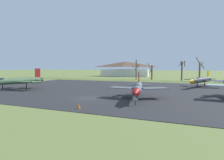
# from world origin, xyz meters

# --- Properties ---
(ground_plane) EXTENTS (600.00, 600.00, 0.00)m
(ground_plane) POSITION_xyz_m (0.00, 0.00, 0.00)
(ground_plane) COLOR olive
(asphalt_apron) EXTENTS (72.17, 47.12, 0.05)m
(asphalt_apron) POSITION_xyz_m (0.00, 14.14, 0.03)
(asphalt_apron) COLOR #28282B
(asphalt_apron) RESTS_ON ground
(grass_verge_strip) EXTENTS (132.17, 12.00, 0.06)m
(grass_verge_strip) POSITION_xyz_m (0.00, 43.69, 0.03)
(grass_verge_strip) COLOR #5A6931
(grass_verge_strip) RESTS_ON ground
(jet_fighter_front_left) EXTENTS (9.72, 12.73, 4.20)m
(jet_fighter_front_left) POSITION_xyz_m (7.67, 2.62, 1.80)
(jet_fighter_front_left) COLOR #565B60
(jet_fighter_front_left) RESTS_ON ground
(info_placard_front_left) EXTENTS (0.65, 0.35, 1.03)m
(info_placard_front_left) POSITION_xyz_m (9.07, -3.05, 0.67)
(info_placard_front_left) COLOR black
(info_placard_front_left) RESTS_ON ground
(jet_fighter_front_right) EXTENTS (9.76, 13.33, 4.13)m
(jet_fighter_front_right) POSITION_xyz_m (16.76, 26.65, 1.89)
(jet_fighter_front_right) COLOR #33383D
(jet_fighter_front_right) RESTS_ON ground
(info_placard_front_right) EXTENTS (0.53, 0.36, 0.93)m
(info_placard_front_right) POSITION_xyz_m (14.40, 19.64, 0.58)
(info_placard_front_right) COLOR black
(info_placard_front_right) RESTS_ON ground
(jet_fighter_rear_left) EXTENTS (11.24, 13.96, 4.79)m
(jet_fighter_rear_left) POSITION_xyz_m (-21.52, 3.74, 1.99)
(jet_fighter_rear_left) COLOR #4C6B47
(jet_fighter_rear_left) RESTS_ON ground
(bare_tree_far_left) EXTENTS (3.47, 3.48, 8.11)m
(bare_tree_far_left) POSITION_xyz_m (-7.18, 49.69, 4.32)
(bare_tree_far_left) COLOR brown
(bare_tree_far_left) RESTS_ON ground
(bare_tree_left_of_center) EXTENTS (2.32, 3.24, 6.89)m
(bare_tree_left_of_center) POSITION_xyz_m (-1.71, 53.09, 3.26)
(bare_tree_left_of_center) COLOR brown
(bare_tree_left_of_center) RESTS_ON ground
(bare_tree_center) EXTENTS (2.21, 2.10, 7.45)m
(bare_tree_center) POSITION_xyz_m (10.22, 51.58, 4.11)
(bare_tree_center) COLOR #42382D
(bare_tree_center) RESTS_ON ground
(bare_tree_right_of_center) EXTENTS (3.19, 2.79, 8.80)m
(bare_tree_right_of_center) POSITION_xyz_m (16.39, 52.58, 4.11)
(bare_tree_right_of_center) COLOR brown
(bare_tree_right_of_center) RESTS_ON ground
(visitor_building) EXTENTS (28.35, 15.67, 8.21)m
(visitor_building) POSITION_xyz_m (-22.21, 77.63, 4.14)
(visitor_building) COLOR silver
(visitor_building) RESTS_ON ground
(traffic_cone) EXTENTS (0.44, 0.44, 0.62)m
(traffic_cone) POSITION_xyz_m (3.30, -7.61, 0.31)
(traffic_cone) COLOR orange
(traffic_cone) RESTS_ON ground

